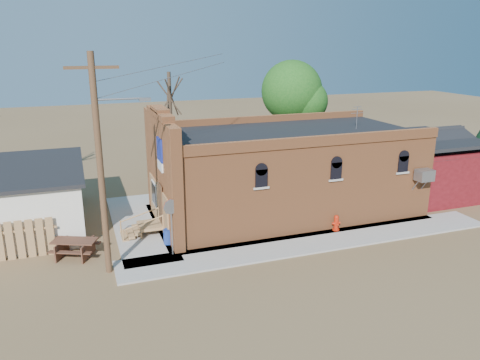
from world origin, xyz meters
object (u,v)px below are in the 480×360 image
object	(u,v)px
trash_barrel	(168,236)
stop_sign	(171,212)
brick_bar	(281,172)
utility_pole	(101,162)
picnic_table	(75,246)
fire_hydrant	(336,223)

from	to	relation	value
trash_barrel	stop_sign	bearing A→B (deg)	-92.42
brick_bar	trash_barrel	xyz separation A→B (m)	(-6.94, -2.46, -1.90)
utility_pole	picnic_table	bearing A→B (deg)	124.13
trash_barrel	picnic_table	size ratio (longest dim) A/B	0.31
fire_hydrant	trash_barrel	xyz separation A→B (m)	(-8.38, 1.24, -0.05)
stop_sign	fire_hydrant	bearing A→B (deg)	6.81
brick_bar	utility_pole	xyz separation A→B (m)	(-9.79, -4.29, 2.43)
fire_hydrant	picnic_table	bearing A→B (deg)	-162.98
fire_hydrant	picnic_table	xyz separation A→B (m)	(-12.58, 1.40, 0.04)
stop_sign	trash_barrel	distance (m)	2.08
utility_pole	fire_hydrant	world-z (taller)	utility_pole
trash_barrel	picnic_table	bearing A→B (deg)	177.73
trash_barrel	utility_pole	bearing A→B (deg)	-147.20
trash_barrel	brick_bar	bearing A→B (deg)	19.52
brick_bar	trash_barrel	size ratio (longest dim) A/B	22.86
picnic_table	utility_pole	bearing A→B (deg)	-32.05
fire_hydrant	brick_bar	bearing A→B (deg)	134.64
utility_pole	picnic_table	distance (m)	4.89
brick_bar	utility_pole	world-z (taller)	utility_pole
stop_sign	utility_pole	bearing A→B (deg)	-161.03
utility_pole	stop_sign	bearing A→B (deg)	12.13
fire_hydrant	utility_pole	bearing A→B (deg)	-153.58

